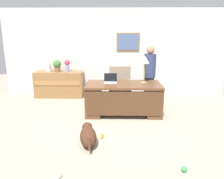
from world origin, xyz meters
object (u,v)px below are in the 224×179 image
(person_standing, at_px, (149,75))
(dog_toy_bone, at_px, (58,177))
(desk, at_px, (123,98))
(laptop, at_px, (110,80))
(desk_lamp, at_px, (145,61))
(dog_toy_plush, at_px, (102,136))
(dog_lying, at_px, (88,135))
(vase_with_flowers, at_px, (67,65))
(armchair, at_px, (120,87))
(credenza, at_px, (59,84))
(dog_toy_ball, at_px, (184,169))
(potted_plant, at_px, (57,65))
(vase_empty, at_px, (49,67))

(person_standing, distance_m, dog_toy_bone, 3.84)
(desk, relative_size, laptop, 5.71)
(desk_lamp, height_order, dog_toy_plush, desk_lamp)
(person_standing, height_order, dog_lying, person_standing)
(desk, xyz_separation_m, vase_with_flowers, (-1.68, 1.49, 0.60))
(armchair, height_order, dog_lying, armchair)
(desk, bearing_deg, vase_with_flowers, 138.42)
(desk_lamp, height_order, vase_with_flowers, desk_lamp)
(armchair, height_order, dog_toy_plush, armchair)
(desk, relative_size, dog_toy_bone, 12.49)
(armchair, distance_m, desk_lamp, 1.26)
(credenza, bearing_deg, dog_toy_plush, -61.45)
(desk, distance_m, dog_toy_ball, 2.54)
(dog_toy_ball, xyz_separation_m, dog_toy_plush, (-1.27, 1.08, -0.02))
(person_standing, bearing_deg, desk, -133.91)
(dog_toy_bone, bearing_deg, laptop, 76.22)
(desk_lamp, relative_size, dog_toy_ball, 7.73)
(potted_plant, height_order, dog_toy_plush, potted_plant)
(laptop, height_order, dog_toy_bone, laptop)
(armchair, distance_m, laptop, 0.83)
(desk, height_order, dog_toy_bone, desk)
(desk, distance_m, dog_toy_plush, 1.42)
(person_standing, distance_m, dog_lying, 2.79)
(dog_lying, distance_m, vase_empty, 3.49)
(credenza, distance_m, potted_plant, 0.60)
(dog_toy_plush, bearing_deg, person_standing, 59.96)
(vase_empty, distance_m, dog_toy_bone, 4.35)
(person_standing, relative_size, potted_plant, 4.54)
(dog_toy_ball, bearing_deg, armchair, 105.45)
(person_standing, height_order, desk_lamp, person_standing)
(desk, xyz_separation_m, person_standing, (0.74, 0.77, 0.42))
(armchair, bearing_deg, desk_lamp, -52.17)
(desk, relative_size, armchair, 1.74)
(desk, height_order, potted_plant, potted_plant)
(laptop, height_order, vase_with_flowers, vase_with_flowers)
(desk, height_order, desk_lamp, desk_lamp)
(potted_plant, distance_m, dog_toy_ball, 4.88)
(laptop, bearing_deg, vase_empty, 145.37)
(dog_lying, relative_size, laptop, 2.56)
(person_standing, xyz_separation_m, vase_with_flowers, (-2.42, 0.72, 0.18))
(dog_toy_bone, bearing_deg, dog_lying, 74.11)
(desk, height_order, laptop, laptop)
(desk_lamp, distance_m, vase_with_flowers, 2.60)
(laptop, bearing_deg, potted_plant, 141.28)
(dog_toy_bone, bearing_deg, credenza, 103.51)
(desk, bearing_deg, desk_lamp, 12.63)
(person_standing, distance_m, dog_toy_ball, 3.24)
(vase_with_flowers, xyz_separation_m, dog_toy_bone, (0.69, -4.06, -1.00))
(desk, bearing_deg, person_standing, 46.09)
(desk, height_order, vase_empty, vase_empty)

